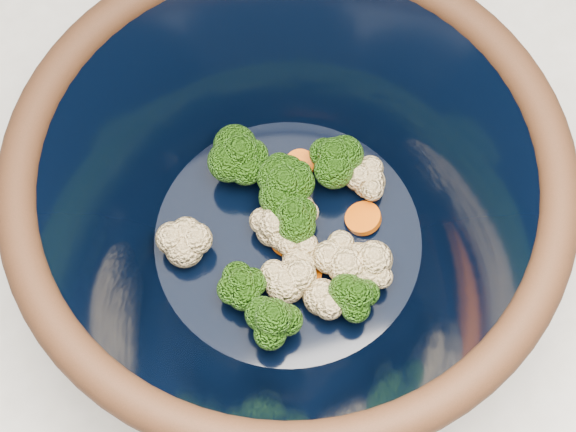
% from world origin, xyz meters
% --- Properties ---
extents(ground, '(3.00, 3.00, 0.00)m').
position_xyz_m(ground, '(0.00, 0.00, 0.00)').
color(ground, '#9E7A54').
rests_on(ground, ground).
extents(counter, '(1.20, 1.20, 0.90)m').
position_xyz_m(counter, '(0.00, 0.00, 0.45)').
color(counter, beige).
rests_on(counter, ground).
extents(mixing_bowl, '(0.45, 0.45, 0.17)m').
position_xyz_m(mixing_bowl, '(-0.06, -0.08, 0.99)').
color(mixing_bowl, black).
rests_on(mixing_bowl, counter).
extents(vegetable_pile, '(0.19, 0.18, 0.06)m').
position_xyz_m(vegetable_pile, '(-0.06, -0.08, 0.96)').
color(vegetable_pile, '#608442').
rests_on(vegetable_pile, mixing_bowl).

